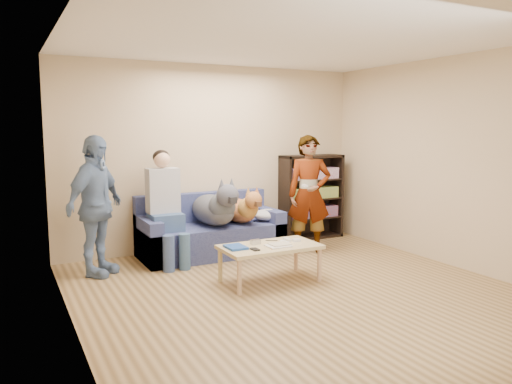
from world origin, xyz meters
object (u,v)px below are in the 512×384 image
person_seated (165,203)px  person_standing_right (309,194)px  person_standing_left (95,206)px  sofa (210,234)px  notebook_blue (236,247)px  dog_gray (216,208)px  dog_tan (241,209)px  bookshelf (311,195)px  coffee_table (270,249)px  camera_silver (256,242)px

person_seated → person_standing_right: bearing=-11.3°
person_standing_left → sofa: size_ratio=0.87×
notebook_blue → dog_gray: 1.29m
dog_tan → bookshelf: 1.44m
person_seated → bookshelf: bearing=8.4°
dog_gray → dog_tan: dog_gray is taller
person_standing_left → coffee_table: 2.08m
person_seated → coffee_table: person_seated is taller
person_seated → coffee_table: (0.79, -1.32, -0.40)m
sofa → dog_gray: bearing=-81.9°
sofa → dog_tan: (0.42, -0.14, 0.34)m
notebook_blue → person_seated: size_ratio=0.18×
sofa → bookshelf: size_ratio=1.46×
camera_silver → dog_tan: size_ratio=0.10×
dog_gray → bookshelf: (1.78, 0.40, 0.01)m
notebook_blue → camera_silver: (0.28, 0.07, 0.01)m
person_standing_left → sofa: bearing=-34.7°
sofa → dog_gray: (0.02, -0.16, 0.39)m
person_standing_left → notebook_blue: bearing=-86.3°
sofa → person_seated: 0.83m
dog_tan → sofa: bearing=161.5°
person_standing_left → sofa: (1.54, 0.29, -0.54)m
person_standing_left → person_seated: person_standing_left is taller
coffee_table → notebook_blue: bearing=172.9°
sofa → dog_gray: size_ratio=1.49×
person_standing_left → dog_gray: size_ratio=1.29×
dog_gray → dog_tan: size_ratio=1.11×
person_standing_right → dog_gray: person_standing_right is taller
person_standing_left → bookshelf: bearing=-36.6°
person_standing_right → coffee_table: person_standing_right is taller
camera_silver → person_seated: (-0.67, 1.20, 0.33)m
dog_gray → coffee_table: bearing=-84.7°
person_seated → dog_gray: bearing=-3.0°
notebook_blue → sofa: 1.43m
person_standing_right → bookshelf: bearing=79.7°
dog_tan → dog_gray: bearing=-176.6°
person_seated → dog_gray: (0.67, -0.04, -0.11)m
person_standing_right → dog_tan: 0.96m
dog_gray → bookshelf: bookshelf is taller
person_seated → dog_tan: person_seated is taller
coffee_table → bookshelf: (1.66, 1.68, 0.31)m
person_seated → bookshelf: person_seated is taller
person_standing_right → camera_silver: person_standing_right is taller
camera_silver → person_seated: size_ratio=0.07×
notebook_blue → person_seated: person_seated is taller
person_standing_left → person_seated: 0.90m
person_standing_left → coffee_table: (1.68, -1.15, -0.45)m
dog_gray → coffee_table: (0.12, -1.28, -0.29)m
person_standing_left → coffee_table: size_ratio=1.50×
person_standing_left → notebook_blue: size_ratio=6.33×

